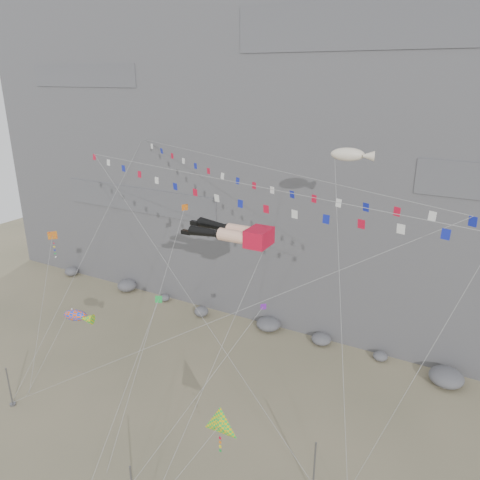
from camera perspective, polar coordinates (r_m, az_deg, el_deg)
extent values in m
plane|color=gray|center=(39.89, -7.96, -21.57)|extent=(120.00, 120.00, 0.00)
cube|color=slate|center=(58.69, 10.66, 18.12)|extent=(80.00, 28.00, 50.00)
cylinder|color=slate|center=(44.62, -26.30, -15.75)|extent=(0.12, 0.12, 3.63)
cylinder|color=slate|center=(33.87, 9.03, -25.84)|extent=(0.12, 0.12, 4.23)
cube|color=red|center=(35.65, 2.32, 0.33)|extent=(1.67, 2.28, 1.34)
cylinder|color=#FFC09F|center=(35.94, -0.95, 0.51)|extent=(2.27, 1.01, 0.99)
sphere|color=black|center=(36.47, -2.50, 0.78)|extent=(0.90, 0.90, 0.90)
cone|color=black|center=(37.17, -4.27, 0.98)|extent=(2.71, 0.85, 0.92)
cube|color=black|center=(38.21, -6.54, 0.95)|extent=(0.88, 0.40, 0.33)
cylinder|color=#FFC09F|center=(37.05, 0.06, 1.10)|extent=(2.27, 1.01, 0.99)
sphere|color=black|center=(37.57, -1.46, 1.35)|extent=(0.90, 0.90, 0.90)
cone|color=black|center=(38.18, -3.21, 1.83)|extent=(2.73, 0.85, 0.99)
cube|color=black|center=(39.13, -5.46, 2.07)|extent=(0.88, 0.40, 0.33)
cylinder|color=gray|center=(33.65, -3.78, -14.64)|extent=(0.03, 0.03, 19.86)
cylinder|color=gray|center=(40.25, -13.52, -5.23)|extent=(0.03, 0.03, 28.11)
cube|color=slate|center=(45.86, -26.05, -17.37)|extent=(0.16, 0.16, 0.10)
cylinder|color=gray|center=(31.87, 4.63, -11.84)|extent=(0.03, 0.03, 22.80)
cylinder|color=gray|center=(43.85, -23.13, -8.48)|extent=(0.03, 0.03, 13.95)
cube|color=slate|center=(46.27, -24.31, -16.73)|extent=(0.16, 0.16, 0.10)
cylinder|color=gray|center=(43.20, -22.15, -13.09)|extent=(0.03, 0.03, 9.11)
cube|color=slate|center=(46.02, -24.65, -17.01)|extent=(0.16, 0.16, 0.10)
cylinder|color=gray|center=(32.51, -7.56, -26.67)|extent=(0.03, 0.03, 7.88)
cylinder|color=gray|center=(33.18, 13.04, -9.47)|extent=(0.03, 0.03, 24.13)
cylinder|color=gray|center=(37.66, -10.91, -10.18)|extent=(0.03, 0.03, 21.06)
cube|color=slate|center=(37.37, -15.94, -25.59)|extent=(0.16, 0.16, 0.10)
cylinder|color=gray|center=(35.13, -4.79, -17.83)|extent=(0.03, 0.03, 15.12)
cylinder|color=gray|center=(36.07, -13.77, -17.18)|extent=(0.03, 0.03, 13.80)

